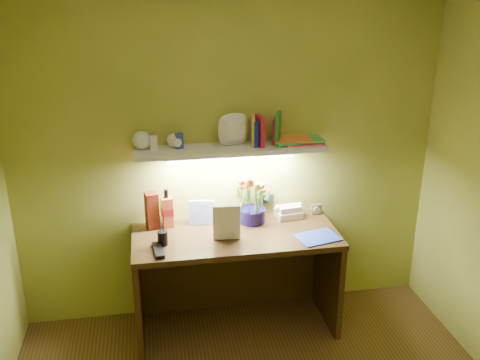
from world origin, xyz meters
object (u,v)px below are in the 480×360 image
at_px(flower_bouquet, 252,199).
at_px(desk, 236,282).
at_px(telephone, 289,211).
at_px(desk_clock, 316,209).
at_px(whisky_bottle, 167,208).

bearing_deg(flower_bouquet, desk, -129.36).
height_order(telephone, desk_clock, telephone).
height_order(desk, whisky_bottle, whisky_bottle).
bearing_deg(whisky_bottle, telephone, 0.15).
height_order(desk, flower_bouquet, flower_bouquet).
bearing_deg(flower_bouquet, telephone, 4.31).
bearing_deg(desk_clock, flower_bouquet, 179.60).
height_order(flower_bouquet, desk_clock, flower_bouquet).
relative_size(telephone, desk_clock, 2.43).
height_order(desk, telephone, telephone).
height_order(flower_bouquet, telephone, flower_bouquet).
relative_size(desk, desk_clock, 18.94).
relative_size(desk, whisky_bottle, 5.03).
distance_m(telephone, desk_clock, 0.22).
height_order(telephone, whisky_bottle, whisky_bottle).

